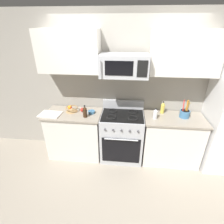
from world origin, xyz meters
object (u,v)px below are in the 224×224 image
Objects in this scene: microwave at (124,66)px; cutting_board at (50,114)px; bottle_vinegar at (155,114)px; apple_loose at (82,110)px; utensil_crock at (185,113)px; bottle_soy at (85,112)px; fruit_basket at (71,109)px; bottle_oil at (163,108)px; range_oven at (122,136)px; prep_bowl at (91,112)px.

cutting_board is at bearing -174.35° from microwave.
cutting_board is at bearing -178.45° from bottle_vinegar.
microwave reaches higher than apple_loose.
apple_loose is at bearing 179.08° from utensil_crock.
bottle_vinegar is at bearing 3.24° from bottle_soy.
cutting_board is (-0.54, -0.18, -0.03)m from apple_loose.
fruit_basket is 0.59× the size of cutting_board.
microwave is 1.01m from bottle_soy.
bottle_vinegar is at bearing -7.94° from microwave.
bottle_oil is (-0.36, 0.12, 0.03)m from utensil_crock.
range_oven is at bearing 10.59° from bottle_soy.
bottle_oil is at bearing 13.42° from range_oven.
prep_bowl is (0.39, -0.04, -0.02)m from fruit_basket.
microwave is at bearing -4.06° from apple_loose.
range_oven is 8.60× the size of prep_bowl.
range_oven is 0.91m from bottle_oil.
microwave is 3.35× the size of fruit_basket.
bottle_vinegar is at bearing 1.55° from cutting_board.
prep_bowl reaches higher than cutting_board.
cutting_board is 0.74m from prep_bowl.
utensil_crock is at bearing 0.61° from prep_bowl.
prep_bowl is (-0.56, 0.03, 0.46)m from range_oven.
utensil_crock reaches higher than fruit_basket.
fruit_basket is at bearing -178.35° from apple_loose.
microwave is 1.06m from bottle_oil.
cutting_board is at bearing -152.69° from fruit_basket.
bottle_soy reaches higher than range_oven.
cutting_board is 0.65m from bottle_soy.
cutting_board is 2.98× the size of prep_bowl.
bottle_soy is (0.31, -0.19, 0.05)m from fruit_basket.
range_oven is at bearing -5.99° from apple_loose.
cutting_board is at bearing -172.25° from bottle_oil.
fruit_basket is 1.00× the size of bottle_oil.
range_oven is at bearing 174.62° from bottle_vinegar.
utensil_crock is 1.49× the size of bottle_oil.
bottle_soy is 1.20m from bottle_vinegar.
apple_loose is 0.57m from cutting_board.
prep_bowl is at bearing -14.51° from apple_loose.
bottle_vinegar reaches higher than fruit_basket.
apple_loose is 0.23m from bottle_soy.
bottle_oil reaches higher than bottle_vinegar.
bottle_vinegar reaches higher than apple_loose.
bottle_vinegar reaches higher than range_oven.
apple_loose is at bearing 116.99° from bottle_soy.
range_oven is 2.89× the size of cutting_board.
fruit_basket is 1.51m from bottle_vinegar.
bottle_oil is at bearing 11.48° from microwave.
utensil_crock reaches higher than bottle_soy.
bottle_vinegar is 0.87× the size of bottle_oil.
bottle_soy is (-0.64, -0.12, 0.54)m from range_oven.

